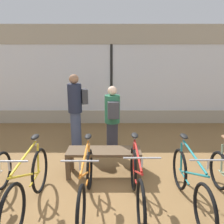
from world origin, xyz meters
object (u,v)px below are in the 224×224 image
Objects in this scene: bicycle_center_right at (137,182)px; bicycle_right at (191,184)px; customer_by_window at (113,119)px; bicycle_left at (30,186)px; display_bench at (105,155)px; customer_near_rack at (77,108)px; bicycle_center_left at (87,184)px.

bicycle_right is at bearing -0.34° from bicycle_center_right.
customer_by_window is (-0.36, 1.81, 0.46)m from bicycle_center_right.
bicycle_center_right is 1.90m from customer_by_window.
bicycle_right is at bearing -57.38° from customer_by_window.
bicycle_left reaches higher than display_bench.
bicycle_left is at bearing -97.50° from customer_near_rack.
customer_by_window is at bearing 77.72° from bicycle_center_left.
bicycle_center_left is (0.83, 0.08, -0.02)m from bicycle_left.
customer_near_rack is (0.32, 2.44, 0.58)m from bicycle_left.
bicycle_center_left is 0.76m from bicycle_center_right.
customer_near_rack reaches higher than bicycle_right.
customer_by_window is at bearing 79.61° from display_bench.
customer_by_window reaches higher than bicycle_center_left.
bicycle_left is 1.02× the size of bicycle_right.
bicycle_left is 1.01× the size of bicycle_center_left.
display_bench is at bearing -100.39° from customer_by_window.
customer_by_window is (0.40, 1.82, 0.48)m from bicycle_center_left.
bicycle_left is 1.11× the size of customer_by_window.
display_bench is 0.77× the size of customer_near_rack.
bicycle_center_right is 2.73m from customer_near_rack.
customer_near_rack is 1.06m from customer_by_window.
bicycle_center_right is 1.06m from display_bench.
bicycle_center_left reaches higher than display_bench.
bicycle_left is 1.28× the size of display_bench.
bicycle_right is (0.80, -0.00, -0.02)m from bicycle_center_right.
bicycle_left is 0.98× the size of customer_near_rack.
bicycle_left is at bearing -174.46° from bicycle_center_left.
bicycle_right is 1.09× the size of customer_by_window.
display_bench is at bearing 144.74° from bicycle_right.
bicycle_left reaches higher than bicycle_right.
bicycle_right is 0.96× the size of customer_near_rack.
bicycle_right reaches higher than bicycle_center_left.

